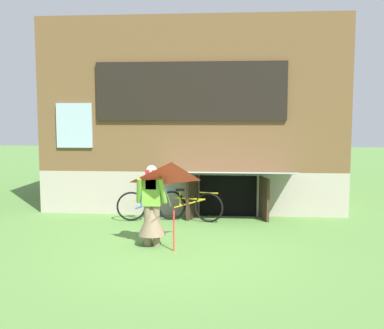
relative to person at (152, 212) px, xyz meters
name	(u,v)px	position (x,y,z in m)	size (l,w,h in m)	color
ground_plane	(178,250)	(0.52, -0.26, -0.64)	(60.00, 60.00, 0.00)	#56843D
log_house	(197,117)	(0.52, 5.15, 1.80)	(7.68, 5.94, 4.89)	#ADA393
person	(152,212)	(0.00, 0.00, 0.00)	(0.61, 0.52, 1.53)	#7F6B51
kite	(172,188)	(0.45, -0.61, 0.57)	(1.15, 1.24, 1.48)	red
bicycle_yellow	(189,205)	(0.53, 2.14, -0.28)	(1.60, 0.45, 0.75)	black
bicycle_blue	(151,205)	(-0.37, 2.12, -0.28)	(1.61, 0.37, 0.74)	black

